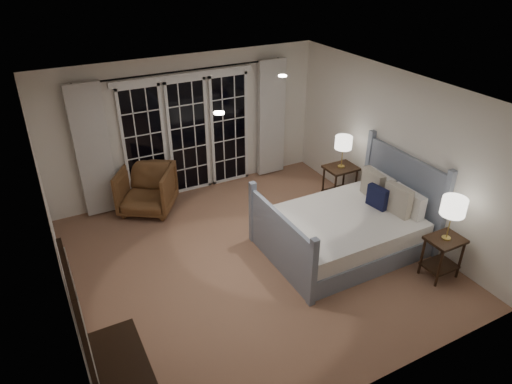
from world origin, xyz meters
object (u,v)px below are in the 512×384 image
nightstand_left (443,251)px  lamp_left (454,207)px  bed (346,228)px  lamp_right (344,143)px  nightstand_right (340,179)px  armchair (147,190)px

nightstand_left → lamp_left: size_ratio=1.01×
bed → lamp_right: bearing=57.5°
nightstand_right → nightstand_left: bearing=-90.0°
nightstand_right → armchair: (-3.09, 1.31, -0.06)m
nightstand_left → armchair: 4.77m
lamp_left → armchair: (-3.09, 3.64, -0.72)m
nightstand_right → lamp_right: (0.00, -0.00, 0.68)m
bed → armchair: bearing=133.7°
nightstand_left → lamp_right: 2.44m
nightstand_right → lamp_right: lamp_right is taller
bed → nightstand_right: (0.74, 1.15, 0.13)m
nightstand_right → lamp_left: (0.00, -2.32, 0.66)m
bed → lamp_right: size_ratio=4.03×
nightstand_left → lamp_left: 0.71m
lamp_left → lamp_right: size_ratio=1.10×
bed → lamp_left: (0.74, -1.17, 0.79)m
bed → lamp_right: bed is taller
armchair → bed: bearing=-12.9°
lamp_right → nightstand_left: bearing=-90.0°
lamp_left → armchair: 4.83m
nightstand_right → lamp_left: lamp_left is taller
nightstand_right → armchair: bearing=157.0°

